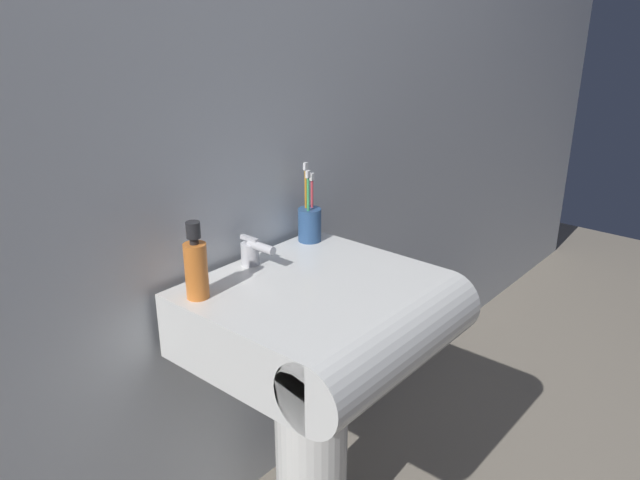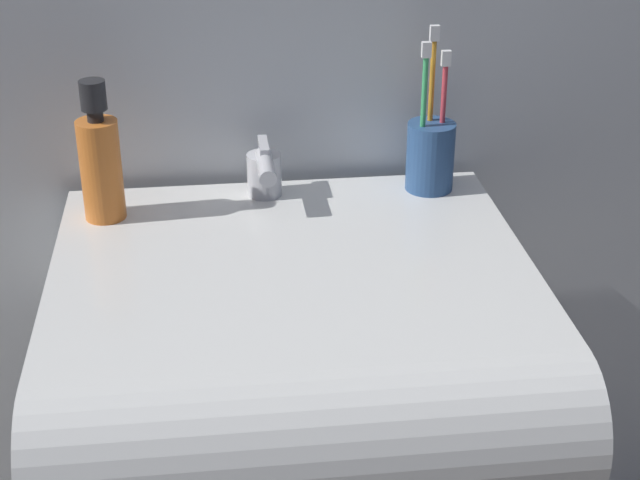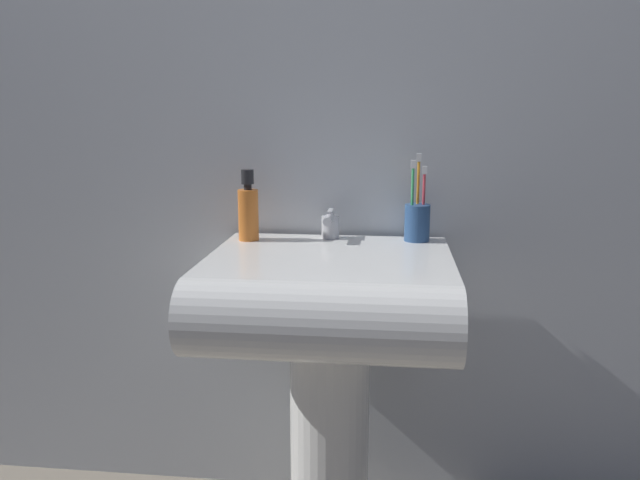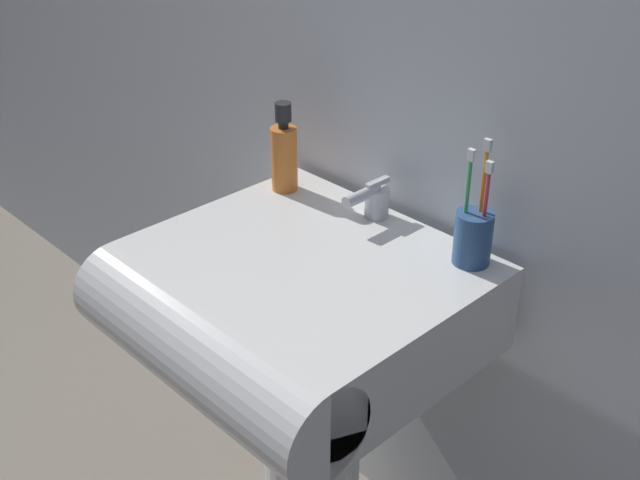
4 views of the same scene
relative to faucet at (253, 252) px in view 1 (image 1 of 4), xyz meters
name	(u,v)px [view 1 (image 1 of 4)]	position (x,y,z in m)	size (l,w,h in m)	color
wall_back	(223,87)	(0.02, 0.10, 0.40)	(5.00, 0.05, 2.40)	silver
sink_pedestal	(311,440)	(0.02, -0.18, -0.50)	(0.19, 0.19, 0.60)	white
sink_basin	(330,320)	(0.02, -0.24, -0.12)	(0.56, 0.54, 0.16)	white
faucet	(253,252)	(0.00, 0.00, 0.00)	(0.05, 0.11, 0.07)	silver
toothbrush_cup	(310,223)	(0.22, 0.00, 0.01)	(0.06, 0.06, 0.22)	#2D5184
soap_bottle	(196,267)	(-0.21, -0.04, 0.04)	(0.05, 0.05, 0.18)	orange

